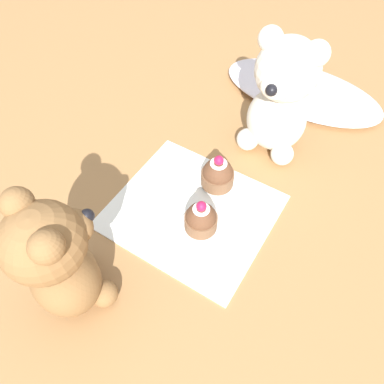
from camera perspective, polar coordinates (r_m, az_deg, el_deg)
ground_plane at (r=0.65m, az=-0.00°, el=-3.00°), size 4.00×4.00×0.00m
knitted_placemat at (r=0.65m, az=-0.00°, el=-2.85°), size 0.26×0.24×0.01m
tulle_cloth at (r=0.89m, az=16.41°, el=14.63°), size 0.36×0.18×0.03m
teddy_bear_cream at (r=0.69m, az=13.36°, el=13.85°), size 0.12×0.13×0.23m
teddy_bear_tan at (r=0.51m, az=-19.81°, el=-9.80°), size 0.13×0.13×0.22m
cupcake_near_cream_bear at (r=0.66m, az=3.94°, el=2.68°), size 0.06×0.06×0.07m
saucer_plate at (r=0.62m, az=1.33°, el=-5.35°), size 0.07×0.07×0.01m
cupcake_near_tan_bear at (r=0.60m, az=1.37°, el=-4.10°), size 0.05×0.05×0.07m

